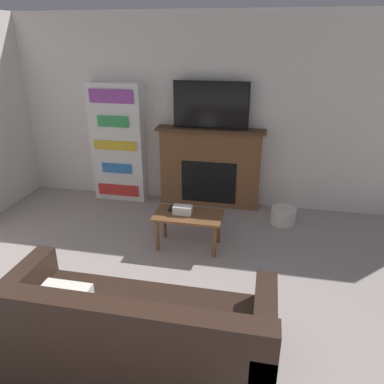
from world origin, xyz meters
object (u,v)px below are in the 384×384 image
Objects in this scene: storage_basket at (283,216)px; fireplace at (210,167)px; coffee_table at (188,220)px; couch at (132,338)px; tv at (211,105)px; bookshelf at (118,143)px.

fireplace is at bearing 158.48° from storage_basket.
storage_basket is at bearing 36.79° from coffee_table.
fireplace is 3.15m from couch.
tv is at bearing -90.00° from fireplace.
coffee_table is 2.40× the size of storage_basket.
tv is 0.51× the size of couch.
tv reaches higher than bookshelf.
fireplace reaches higher than coffee_table.
couch is at bearing -91.47° from fireplace.
tv is 1.70m from coffee_table.
coffee_table reaches higher than storage_basket.
fireplace is 1.94× the size of coffee_table.
couch is 1.86m from coffee_table.
couch is 2.55× the size of coffee_table.
couch is (-0.08, -3.14, -0.29)m from fireplace.
couch is (-0.08, -3.12, -1.19)m from tv.
coffee_table is 0.45× the size of bookshelf.
tv is at bearing 0.10° from bookshelf.
bookshelf is (-1.31, 3.12, 0.59)m from couch.
bookshelf reaches higher than fireplace.
fireplace reaches higher than couch.
tv is 0.59× the size of bookshelf.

